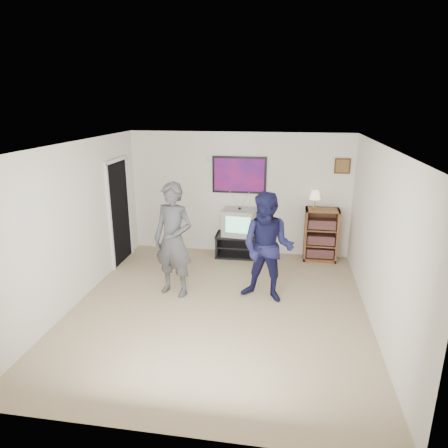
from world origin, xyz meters
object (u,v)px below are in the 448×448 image
(person_tall, at_px, (173,240))
(person_short, at_px, (267,248))
(crt_television, at_px, (239,222))
(bookshelf, at_px, (321,235))
(media_stand, at_px, (239,245))

(person_tall, distance_m, person_short, 1.51)
(crt_television, relative_size, person_short, 0.36)
(bookshelf, bearing_deg, person_short, -117.65)
(media_stand, height_order, person_short, person_short)
(crt_television, relative_size, bookshelf, 0.59)
(media_stand, relative_size, crt_television, 1.51)
(media_stand, bearing_deg, bookshelf, 0.49)
(person_short, bearing_deg, crt_television, 123.83)
(crt_television, xyz_separation_m, bookshelf, (1.63, 0.05, -0.20))
(media_stand, xyz_separation_m, person_tall, (-0.84, -1.83, 0.71))
(bookshelf, relative_size, person_short, 0.60)
(crt_television, bearing_deg, person_short, -64.02)
(person_tall, xyz_separation_m, person_short, (1.51, 0.03, -0.06))
(person_tall, bearing_deg, bookshelf, 53.23)
(media_stand, distance_m, person_tall, 2.14)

